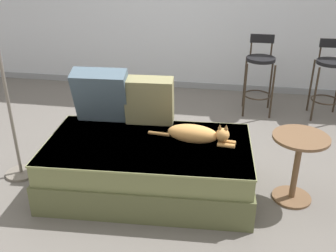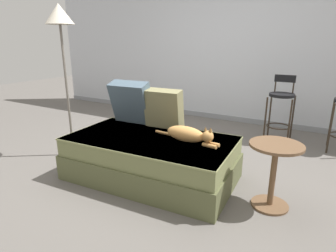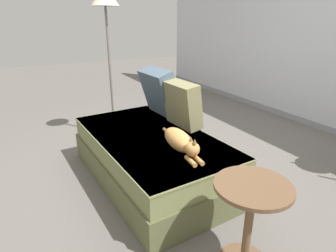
{
  "view_description": "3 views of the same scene",
  "coord_description": "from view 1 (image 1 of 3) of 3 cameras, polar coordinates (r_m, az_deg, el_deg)",
  "views": [
    {
      "loc": [
        0.64,
        -3.17,
        1.97
      ],
      "look_at": [
        0.15,
        -0.3,
        0.57
      ],
      "focal_mm": 42.0,
      "sensor_mm": 36.0,
      "label": 1
    },
    {
      "loc": [
        1.5,
        -2.66,
        1.4
      ],
      "look_at": [
        0.15,
        -0.3,
        0.57
      ],
      "focal_mm": 30.0,
      "sensor_mm": 36.0,
      "label": 2
    },
    {
      "loc": [
        2.15,
        -1.39,
        1.44
      ],
      "look_at": [
        0.15,
        -0.3,
        0.57
      ],
      "focal_mm": 30.0,
      "sensor_mm": 36.0,
      "label": 3
    }
  ],
  "objects": [
    {
      "name": "ground_plane",
      "position": [
        3.79,
        -1.49,
        -5.69
      ],
      "size": [
        16.0,
        16.0,
        0.0
      ],
      "primitive_type": "plane",
      "color": "#66605B",
      "rests_on": "ground"
    },
    {
      "name": "cat",
      "position": [
        3.21,
        4.15,
        -1.17
      ],
      "size": [
        0.74,
        0.21,
        0.19
      ],
      "color": "tan",
      "rests_on": "couch"
    },
    {
      "name": "throw_pillow_middle",
      "position": [
        3.47,
        -2.72,
        3.69
      ],
      "size": [
        0.43,
        0.23,
        0.44
      ],
      "color": "#847F56",
      "rests_on": "couch"
    },
    {
      "name": "wall_baseboard_trim",
      "position": [
        5.74,
        2.71,
        6.0
      ],
      "size": [
        8.0,
        0.02,
        0.09
      ],
      "primitive_type": "cube",
      "color": "gray",
      "rests_on": "ground"
    },
    {
      "name": "throw_pillow_corner",
      "position": [
        3.55,
        -9.58,
        4.44
      ],
      "size": [
        0.49,
        0.33,
        0.51
      ],
      "color": "#4C6070",
      "rests_on": "couch"
    },
    {
      "name": "side_table",
      "position": [
        3.3,
        18.29,
        -4.57
      ],
      "size": [
        0.44,
        0.44,
        0.58
      ],
      "color": "brown",
      "rests_on": "ground"
    },
    {
      "name": "bar_stool_near_window",
      "position": [
        4.87,
        13.16,
        7.95
      ],
      "size": [
        0.34,
        0.34,
        0.94
      ],
      "color": "#2D2319",
      "rests_on": "ground"
    },
    {
      "name": "couch",
      "position": [
        3.33,
        -2.85,
        -5.85
      ],
      "size": [
        1.76,
        1.05,
        0.45
      ],
      "color": "brown",
      "rests_on": "ground"
    },
    {
      "name": "bar_stool_by_doorway",
      "position": [
        4.99,
        22.38,
        7.06
      ],
      "size": [
        0.34,
        0.34,
        0.92
      ],
      "color": "#2D2319",
      "rests_on": "ground"
    }
  ]
}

